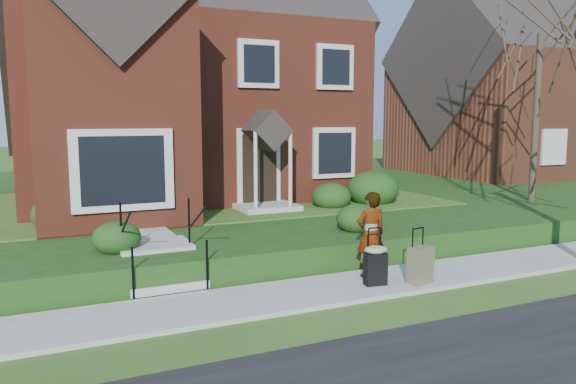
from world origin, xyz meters
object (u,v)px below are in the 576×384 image
woman (371,234)px  suitcase_black (376,263)px  suitcase_olive (420,265)px  front_steps (159,259)px

woman → suitcase_black: (-0.22, -0.52, -0.42)m
suitcase_black → suitcase_olive: suitcase_black is taller
woman → suitcase_black: woman is taller
front_steps → suitcase_black: front_steps is taller
front_steps → suitcase_black: bearing=-30.0°
woman → suitcase_black: bearing=71.8°
front_steps → suitcase_olive: bearing=-27.8°
woman → suitcase_olive: size_ratio=1.59×
suitcase_black → suitcase_olive: size_ratio=1.03×
suitcase_black → front_steps: bearing=158.7°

